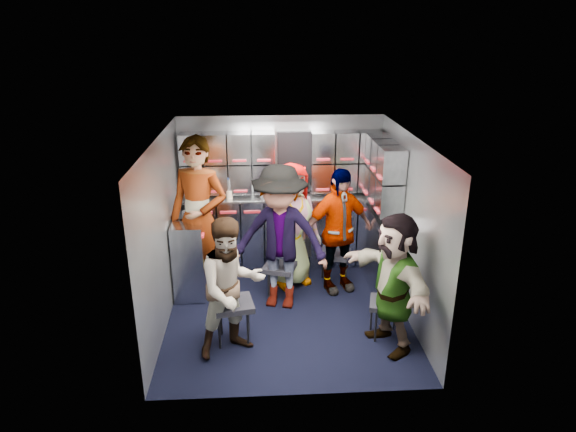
{
  "coord_description": "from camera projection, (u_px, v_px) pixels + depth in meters",
  "views": [
    {
      "loc": [
        -0.31,
        -5.38,
        3.26
      ],
      "look_at": [
        0.03,
        0.35,
        1.09
      ],
      "focal_mm": 32.0,
      "sensor_mm": 36.0,
      "label": 1
    }
  ],
  "objects": [
    {
      "name": "right_cabinet",
      "position": [
        381.0,
        250.0,
        6.65
      ],
      "size": [
        0.28,
        1.2,
        1.0
      ],
      "primitive_type": "cube",
      "color": "#8F949E",
      "rests_on": "ground"
    },
    {
      "name": "coffee_niche",
      "position": [
        294.0,
        163.0,
        7.0
      ],
      "size": [
        0.46,
        0.16,
        0.84
      ],
      "primitive_type": null,
      "color": "black",
      "rests_on": "wall_back"
    },
    {
      "name": "attendant_arc_c",
      "position": [
        291.0,
        225.0,
        6.61
      ],
      "size": [
        0.94,
        0.81,
        1.64
      ],
      "primitive_type": "imported",
      "rotation": [
        0.0,
        0.0,
        0.43
      ],
      "color": "black",
      "rests_on": "ground"
    },
    {
      "name": "jump_seat_center",
      "position": [
        290.0,
        250.0,
        6.93
      ],
      "size": [
        0.44,
        0.43,
        0.44
      ],
      "rotation": [
        0.0,
        0.0,
        -0.24
      ],
      "color": "black",
      "rests_on": "ground"
    },
    {
      "name": "cart_bank_back",
      "position": [
        282.0,
        232.0,
        7.23
      ],
      "size": [
        2.68,
        0.38,
        0.99
      ],
      "primitive_type": "cube",
      "color": "#8F949E",
      "rests_on": "ground"
    },
    {
      "name": "cart_bank_left",
      "position": [
        191.0,
        256.0,
        6.48
      ],
      "size": [
        0.38,
        0.76,
        0.99
      ],
      "primitive_type": "cube",
      "color": "#8F949E",
      "rests_on": "ground"
    },
    {
      "name": "cup_right",
      "position": [
        373.0,
        192.0,
        7.03
      ],
      "size": [
        0.07,
        0.07,
        0.1
      ],
      "primitive_type": "cylinder",
      "color": "beige",
      "rests_on": "counter"
    },
    {
      "name": "jump_seat_near_left",
      "position": [
        233.0,
        306.0,
        5.46
      ],
      "size": [
        0.47,
        0.45,
        0.48
      ],
      "rotation": [
        0.0,
        0.0,
        0.18
      ],
      "color": "black",
      "rests_on": "ground"
    },
    {
      "name": "bottle_left",
      "position": [
        229.0,
        189.0,
        6.9
      ],
      "size": [
        0.07,
        0.07,
        0.27
      ],
      "primitive_type": "cylinder",
      "color": "white",
      "rests_on": "counter"
    },
    {
      "name": "locker_bank_back",
      "position": [
        281.0,
        162.0,
        6.93
      ],
      "size": [
        2.68,
        0.28,
        0.82
      ],
      "primitive_type": "cube",
      "color": "#8F949E",
      "rests_on": "wall_back"
    },
    {
      "name": "jump_seat_near_right",
      "position": [
        387.0,
        305.0,
        5.58
      ],
      "size": [
        0.43,
        0.42,
        0.43
      ],
      "rotation": [
        0.0,
        0.0,
        -0.25
      ],
      "color": "black",
      "rests_on": "ground"
    },
    {
      "name": "red_latch_strip",
      "position": [
        283.0,
        211.0,
        6.9
      ],
      "size": [
        2.6,
        0.02,
        0.03
      ],
      "primitive_type": "cube",
      "color": "#B21C27",
      "rests_on": "cart_bank_back"
    },
    {
      "name": "wall_right",
      "position": [
        409.0,
        228.0,
        5.9
      ],
      "size": [
        0.04,
        3.0,
        2.1
      ],
      "primitive_type": "cube",
      "color": "gray",
      "rests_on": "ground"
    },
    {
      "name": "wall_left",
      "position": [
        163.0,
        233.0,
        5.75
      ],
      "size": [
        0.04,
        3.0,
        2.1
      ],
      "primitive_type": "cube",
      "color": "gray",
      "rests_on": "ground"
    },
    {
      "name": "wall_back",
      "position": [
        281.0,
        190.0,
        7.23
      ],
      "size": [
        2.8,
        0.04,
        2.1
      ],
      "primitive_type": "cube",
      "color": "gray",
      "rests_on": "ground"
    },
    {
      "name": "bottle_mid",
      "position": [
        263.0,
        189.0,
        6.93
      ],
      "size": [
        0.07,
        0.07,
        0.23
      ],
      "primitive_type": "cylinder",
      "color": "white",
      "rests_on": "counter"
    },
    {
      "name": "attendant_arc_a",
      "position": [
        231.0,
        288.0,
        5.18
      ],
      "size": [
        0.9,
        0.82,
        1.5
      ],
      "primitive_type": "imported",
      "rotation": [
        0.0,
        0.0,
        0.44
      ],
      "color": "black",
      "rests_on": "ground"
    },
    {
      "name": "bottle_right",
      "position": [
        335.0,
        187.0,
        6.98
      ],
      "size": [
        0.06,
        0.06,
        0.26
      ],
      "primitive_type": "cylinder",
      "color": "white",
      "rests_on": "counter"
    },
    {
      "name": "counter",
      "position": [
        282.0,
        197.0,
        7.04
      ],
      "size": [
        2.68,
        0.42,
        0.03
      ],
      "primitive_type": "cube",
      "color": "#B5B7BC",
      "rests_on": "cart_bank_back"
    },
    {
      "name": "floor",
      "position": [
        287.0,
        311.0,
        6.19
      ],
      "size": [
        3.0,
        3.0,
        0.0
      ],
      "primitive_type": "plane",
      "color": "black",
      "rests_on": "ground"
    },
    {
      "name": "attendant_standing",
      "position": [
        199.0,
        219.0,
        6.26
      ],
      "size": [
        0.86,
        0.71,
        2.03
      ],
      "primitive_type": "imported",
      "rotation": [
        0.0,
        0.0,
        -0.35
      ],
      "color": "black",
      "rests_on": "ground"
    },
    {
      "name": "ceiling",
      "position": [
        287.0,
        139.0,
        5.45
      ],
      "size": [
        2.8,
        3.0,
        0.02
      ],
      "primitive_type": "cube",
      "color": "silver",
      "rests_on": "wall_back"
    },
    {
      "name": "jump_seat_mid_left",
      "position": [
        279.0,
        269.0,
        6.38
      ],
      "size": [
        0.47,
        0.45,
        0.44
      ],
      "rotation": [
        0.0,
        0.0,
        -0.33
      ],
      "color": "black",
      "rests_on": "ground"
    },
    {
      "name": "attendant_arc_d",
      "position": [
        338.0,
        231.0,
        6.43
      ],
      "size": [
        1.03,
        0.7,
        1.62
      ],
      "primitive_type": "imported",
      "rotation": [
        0.0,
        0.0,
        0.35
      ],
      "color": "black",
      "rests_on": "ground"
    },
    {
      "name": "locker_bank_right",
      "position": [
        384.0,
        174.0,
        6.39
      ],
      "size": [
        0.28,
        1.0,
        0.82
      ],
      "primitive_type": "cube",
      "color": "#8F949E",
      "rests_on": "wall_right"
    },
    {
      "name": "attendant_arc_b",
      "position": [
        280.0,
        238.0,
        6.03
      ],
      "size": [
        1.27,
        0.93,
        1.77
      ],
      "primitive_type": "imported",
      "rotation": [
        0.0,
        0.0,
        -0.26
      ],
      "color": "black",
      "rests_on": "ground"
    },
    {
      "name": "attendant_arc_e",
      "position": [
        393.0,
        282.0,
        5.28
      ],
      "size": [
        0.9,
        1.47,
        1.51
      ],
      "primitive_type": "imported",
      "rotation": [
        0.0,
        0.0,
        -1.22
      ],
      "color": "black",
      "rests_on": "ground"
    },
    {
      "name": "cup_left",
      "position": [
        229.0,
        195.0,
        6.92
      ],
      "size": [
        0.08,
        0.08,
        0.11
      ],
      "primitive_type": "cylinder",
      "color": "beige",
      "rests_on": "counter"
    },
    {
      "name": "jump_seat_mid_right",
      "position": [
        334.0,
        255.0,
        6.75
      ],
      "size": [
        0.47,
        0.46,
        0.45
      ],
      "rotation": [
        0.0,
        0.0,
        -0.34
      ],
      "color": "black",
      "rests_on": "ground"
    }
  ]
}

